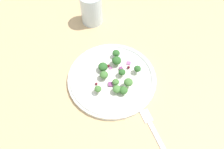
{
  "coord_description": "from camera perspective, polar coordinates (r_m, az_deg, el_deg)",
  "views": [
    {
      "loc": [
        29.28,
        -19.47,
        54.8
      ],
      "look_at": [
        1.94,
        2.05,
        2.7
      ],
      "focal_mm": 35.14,
      "sensor_mm": 36.0,
      "label": 1
    }
  ],
  "objects": [
    {
      "name": "ground_plane",
      "position": [
        0.66,
        -2.44,
        -1.6
      ],
      "size": [
        180.0,
        180.0,
        2.0
      ],
      "primitive_type": "cube",
      "color": "tan"
    },
    {
      "name": "cranberry_1",
      "position": [
        0.62,
        -4.1,
        -2.42
      ],
      "size": [
        0.71,
        0.71,
        0.71
      ],
      "primitive_type": "sphere",
      "color": "maroon",
      "rests_on": "plate"
    },
    {
      "name": "onion_bit_2",
      "position": [
        0.64,
        -1.83,
        -0.04
      ],
      "size": [
        1.16,
        1.11,
        0.54
      ],
      "primitive_type": "cube",
      "rotation": [
        0.0,
        0.0,
        1.23
      ],
      "color": "#A35B93",
      "rests_on": "plate"
    },
    {
      "name": "broccoli_floret_3",
      "position": [
        0.67,
        1.07,
        5.55
      ],
      "size": [
        2.3,
        2.3,
        2.33
      ],
      "color": "#ADD18E",
      "rests_on": "plate"
    },
    {
      "name": "water_glass",
      "position": [
        0.78,
        -5.36,
        16.61
      ],
      "size": [
        7.33,
        7.33,
        10.52
      ],
      "primitive_type": "cylinder",
      "color": "silver",
      "rests_on": "ground_plane"
    },
    {
      "name": "dressing_pool",
      "position": [
        0.64,
        -0.0,
        -0.7
      ],
      "size": [
        15.02,
        15.02,
        0.2
      ],
      "primitive_type": "cylinder",
      "color": "white",
      "rests_on": "plate"
    },
    {
      "name": "onion_bit_4",
      "position": [
        0.67,
        4.36,
        2.91
      ],
      "size": [
        1.76,
        1.77,
        0.43
      ],
      "primitive_type": "cube",
      "rotation": [
        0.0,
        0.0,
        0.67
      ],
      "color": "#A35B93",
      "rests_on": "plate"
    },
    {
      "name": "broccoli_floret_4",
      "position": [
        0.61,
        0.95,
        -1.98
      ],
      "size": [
        1.92,
        1.92,
        1.95
      ],
      "color": "#9EC684",
      "rests_on": "plate"
    },
    {
      "name": "broccoli_floret_0",
      "position": [
        0.6,
        1.27,
        -3.81
      ],
      "size": [
        2.28,
        2.28,
        2.31
      ],
      "color": "#8EB77A",
      "rests_on": "plate"
    },
    {
      "name": "onion_bit_1",
      "position": [
        0.62,
        -0.54,
        -2.63
      ],
      "size": [
        1.82,
        1.79,
        0.54
      ],
      "primitive_type": "cube",
      "rotation": [
        0.0,
        0.0,
        2.48
      ],
      "color": "#843D75",
      "rests_on": "plate"
    },
    {
      "name": "plate",
      "position": [
        0.64,
        -0.0,
        -0.91
      ],
      "size": [
        25.9,
        25.9,
        1.7
      ],
      "color": "white",
      "rests_on": "ground_plane"
    },
    {
      "name": "broccoli_floret_10",
      "position": [
        0.6,
        4.28,
        -2.07
      ],
      "size": [
        2.48,
        2.48,
        2.51
      ],
      "color": "#ADD18E",
      "rests_on": "plate"
    },
    {
      "name": "broccoli_floret_8",
      "position": [
        0.63,
        2.59,
        0.59
      ],
      "size": [
        2.04,
        2.04,
        2.07
      ],
      "color": "#ADD18E",
      "rests_on": "plate"
    },
    {
      "name": "onion_bit_3",
      "position": [
        0.65,
        -0.4,
        1.63
      ],
      "size": [
        1.23,
        1.25,
        0.37
      ],
      "primitive_type": "cube",
      "rotation": [
        0.0,
        0.0,
        2.71
      ],
      "color": "#A35B93",
      "rests_on": "plate"
    },
    {
      "name": "broccoli_floret_6",
      "position": [
        0.64,
        6.65,
        1.48
      ],
      "size": [
        2.03,
        2.03,
        2.06
      ],
      "color": "#9EC684",
      "rests_on": "plate"
    },
    {
      "name": "onion_bit_0",
      "position": [
        0.65,
        2.32,
        1.58
      ],
      "size": [
        1.16,
        1.16,
        0.55
      ],
      "primitive_type": "cube",
      "rotation": [
        0.0,
        0.0,
        1.35
      ],
      "color": "#843D75",
      "rests_on": "plate"
    },
    {
      "name": "cranberry_0",
      "position": [
        0.66,
        -0.98,
        2.24
      ],
      "size": [
        0.89,
        0.89,
        0.89
      ],
      "primitive_type": "sphere",
      "color": "#4C0A14",
      "rests_on": "plate"
    },
    {
      "name": "cranberry_2",
      "position": [
        0.65,
        4.31,
        1.87
      ],
      "size": [
        0.84,
        0.84,
        0.84
      ],
      "primitive_type": "sphere",
      "color": "#4C0A14",
      "rests_on": "plate"
    },
    {
      "name": "broccoli_floret_2",
      "position": [
        0.6,
        -3.68,
        -3.79
      ],
      "size": [
        1.94,
        1.94,
        1.97
      ],
      "color": "#ADD18E",
      "rests_on": "plate"
    },
    {
      "name": "broccoli_floret_5",
      "position": [
        0.62,
        -1.88,
        0.04
      ],
      "size": [
        2.43,
        2.43,
        2.46
      ],
      "color": "#8EB77A",
      "rests_on": "plate"
    },
    {
      "name": "broccoli_floret_9",
      "position": [
        0.65,
        1.21,
        3.63
      ],
      "size": [
        2.77,
        2.77,
        2.81
      ],
      "color": "#ADD18E",
      "rests_on": "plate"
    },
    {
      "name": "broccoli_floret_7",
      "position": [
        0.64,
        -2.37,
        1.99
      ],
      "size": [
        2.79,
        2.79,
        2.82
      ],
      "color": "#ADD18E",
      "rests_on": "plate"
    },
    {
      "name": "fork",
      "position": [
        0.58,
        11.79,
        -15.76
      ],
      "size": [
        18.35,
        7.01,
        0.5
      ],
      "color": "silver",
      "rests_on": "ground_plane"
    },
    {
      "name": "broccoli_floret_1",
      "position": [
        0.6,
        3.0,
        -4.14
      ],
      "size": [
        2.33,
        2.33,
        2.36
      ],
      "color": "#8EB77A",
      "rests_on": "plate"
    }
  ]
}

